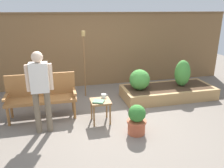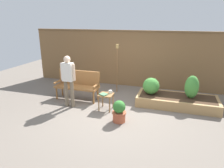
{
  "view_description": "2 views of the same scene",
  "coord_description": "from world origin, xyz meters",
  "px_view_note": "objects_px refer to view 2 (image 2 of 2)",
  "views": [
    {
      "loc": [
        -1.12,
        -4.01,
        2.26
      ],
      "look_at": [
        -0.01,
        0.54,
        0.68
      ],
      "focal_mm": 36.12,
      "sensor_mm": 36.0,
      "label": 1
    },
    {
      "loc": [
        1.51,
        -5.13,
        2.58
      ],
      "look_at": [
        -0.23,
        0.37,
        0.73
      ],
      "focal_mm": 33.03,
      "sensor_mm": 36.0,
      "label": 2
    }
  ],
  "objects_px": {
    "side_table": "(106,97)",
    "garden_bench": "(78,83)",
    "person_by_bench": "(68,77)",
    "tiki_torch": "(117,60)",
    "cup_on_table": "(110,92)",
    "potted_boxwood": "(119,111)",
    "shrub_far_corner": "(192,87)",
    "book_on_table": "(104,94)",
    "shrub_near_bench": "(151,86)"
  },
  "relations": [
    {
      "from": "book_on_table",
      "to": "shrub_far_corner",
      "type": "relative_size",
      "value": 0.32
    },
    {
      "from": "shrub_far_corner",
      "to": "tiki_torch",
      "type": "distance_m",
      "value": 2.62
    },
    {
      "from": "tiki_torch",
      "to": "shrub_far_corner",
      "type": "bearing_deg",
      "value": -14.4
    },
    {
      "from": "book_on_table",
      "to": "cup_on_table",
      "type": "bearing_deg",
      "value": 76.66
    },
    {
      "from": "garden_bench",
      "to": "potted_boxwood",
      "type": "xyz_separation_m",
      "value": [
        1.74,
        -1.17,
        -0.26
      ]
    },
    {
      "from": "potted_boxwood",
      "to": "person_by_bench",
      "type": "xyz_separation_m",
      "value": [
        -1.69,
        0.48,
        0.65
      ]
    },
    {
      "from": "garden_bench",
      "to": "tiki_torch",
      "type": "relative_size",
      "value": 0.83
    },
    {
      "from": "side_table",
      "to": "book_on_table",
      "type": "distance_m",
      "value": 0.13
    },
    {
      "from": "cup_on_table",
      "to": "tiki_torch",
      "type": "relative_size",
      "value": 0.07
    },
    {
      "from": "tiki_torch",
      "to": "cup_on_table",
      "type": "bearing_deg",
      "value": -81.58
    },
    {
      "from": "cup_on_table",
      "to": "person_by_bench",
      "type": "height_order",
      "value": "person_by_bench"
    },
    {
      "from": "garden_bench",
      "to": "book_on_table",
      "type": "xyz_separation_m",
      "value": [
        1.12,
        -0.63,
        -0.05
      ]
    },
    {
      "from": "person_by_bench",
      "to": "potted_boxwood",
      "type": "bearing_deg",
      "value": -15.73
    },
    {
      "from": "shrub_far_corner",
      "to": "cup_on_table",
      "type": "bearing_deg",
      "value": -160.78
    },
    {
      "from": "garden_bench",
      "to": "side_table",
      "type": "relative_size",
      "value": 3.0
    },
    {
      "from": "person_by_bench",
      "to": "tiki_torch",
      "type": "bearing_deg",
      "value": 59.06
    },
    {
      "from": "book_on_table",
      "to": "tiki_torch",
      "type": "height_order",
      "value": "tiki_torch"
    },
    {
      "from": "garden_bench",
      "to": "cup_on_table",
      "type": "distance_m",
      "value": 1.34
    },
    {
      "from": "shrub_near_bench",
      "to": "cup_on_table",
      "type": "bearing_deg",
      "value": -143.89
    },
    {
      "from": "garden_bench",
      "to": "side_table",
      "type": "distance_m",
      "value": 1.31
    },
    {
      "from": "side_table",
      "to": "cup_on_table",
      "type": "xyz_separation_m",
      "value": [
        0.09,
        0.12,
        0.13
      ]
    },
    {
      "from": "cup_on_table",
      "to": "shrub_near_bench",
      "type": "distance_m",
      "value": 1.34
    },
    {
      "from": "potted_boxwood",
      "to": "shrub_near_bench",
      "type": "relative_size",
      "value": 1.12
    },
    {
      "from": "cup_on_table",
      "to": "potted_boxwood",
      "type": "distance_m",
      "value": 0.9
    },
    {
      "from": "cup_on_table",
      "to": "potted_boxwood",
      "type": "bearing_deg",
      "value": -57.0
    },
    {
      "from": "side_table",
      "to": "person_by_bench",
      "type": "xyz_separation_m",
      "value": [
        -1.12,
        -0.13,
        0.54
      ]
    },
    {
      "from": "cup_on_table",
      "to": "potted_boxwood",
      "type": "height_order",
      "value": "potted_boxwood"
    },
    {
      "from": "cup_on_table",
      "to": "shrub_near_bench",
      "type": "xyz_separation_m",
      "value": [
        1.08,
        0.79,
        0.03
      ]
    },
    {
      "from": "potted_boxwood",
      "to": "tiki_torch",
      "type": "xyz_separation_m",
      "value": [
        -0.69,
        2.16,
        0.89
      ]
    },
    {
      "from": "book_on_table",
      "to": "person_by_bench",
      "type": "height_order",
      "value": "person_by_bench"
    },
    {
      "from": "cup_on_table",
      "to": "shrub_near_bench",
      "type": "height_order",
      "value": "shrub_near_bench"
    },
    {
      "from": "garden_bench",
      "to": "person_by_bench",
      "type": "distance_m",
      "value": 0.8
    },
    {
      "from": "shrub_near_bench",
      "to": "shrub_far_corner",
      "type": "relative_size",
      "value": 0.75
    },
    {
      "from": "shrub_near_bench",
      "to": "tiki_torch",
      "type": "bearing_deg",
      "value": 153.83
    },
    {
      "from": "side_table",
      "to": "garden_bench",
      "type": "bearing_deg",
      "value": 154.53
    },
    {
      "from": "cup_on_table",
      "to": "person_by_bench",
      "type": "bearing_deg",
      "value": -168.28
    },
    {
      "from": "shrub_near_bench",
      "to": "tiki_torch",
      "type": "height_order",
      "value": "tiki_torch"
    },
    {
      "from": "side_table",
      "to": "book_on_table",
      "type": "relative_size",
      "value": 2.2
    },
    {
      "from": "garden_bench",
      "to": "shrub_near_bench",
      "type": "height_order",
      "value": "garden_bench"
    },
    {
      "from": "potted_boxwood",
      "to": "tiki_torch",
      "type": "relative_size",
      "value": 0.34
    },
    {
      "from": "person_by_bench",
      "to": "shrub_far_corner",
      "type": "bearing_deg",
      "value": 16.66
    },
    {
      "from": "garden_bench",
      "to": "person_by_bench",
      "type": "xyz_separation_m",
      "value": [
        0.05,
        -0.69,
        0.39
      ]
    },
    {
      "from": "book_on_table",
      "to": "potted_boxwood",
      "type": "distance_m",
      "value": 0.85
    },
    {
      "from": "shrub_near_bench",
      "to": "person_by_bench",
      "type": "relative_size",
      "value": 0.33
    },
    {
      "from": "cup_on_table",
      "to": "shrub_near_bench",
      "type": "relative_size",
      "value": 0.25
    },
    {
      "from": "shrub_far_corner",
      "to": "shrub_near_bench",
      "type": "bearing_deg",
      "value": -180.0
    },
    {
      "from": "book_on_table",
      "to": "person_by_bench",
      "type": "relative_size",
      "value": 0.14
    },
    {
      "from": "cup_on_table",
      "to": "shrub_far_corner",
      "type": "xyz_separation_m",
      "value": [
        2.27,
        0.79,
        0.12
      ]
    },
    {
      "from": "garden_bench",
      "to": "shrub_far_corner",
      "type": "xyz_separation_m",
      "value": [
        3.54,
        0.35,
        0.1
      ]
    },
    {
      "from": "side_table",
      "to": "shrub_near_bench",
      "type": "xyz_separation_m",
      "value": [
        1.18,
        0.91,
        0.16
      ]
    }
  ]
}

